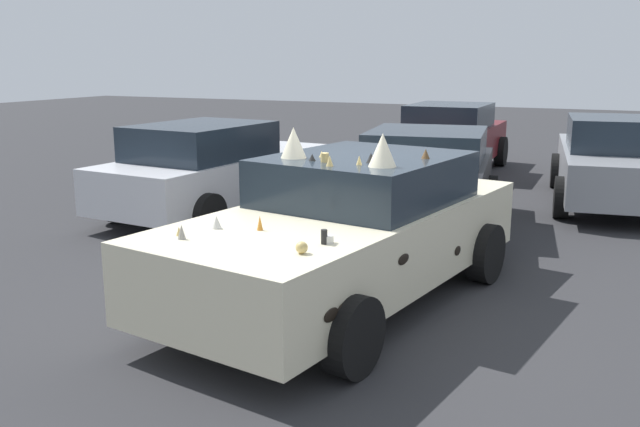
# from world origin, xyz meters

# --- Properties ---
(ground_plane) EXTENTS (60.00, 60.00, 0.00)m
(ground_plane) POSITION_xyz_m (0.00, 0.00, 0.00)
(ground_plane) COLOR #2D2D30
(art_car_decorated) EXTENTS (4.79, 2.63, 1.78)m
(art_car_decorated) POSITION_xyz_m (0.06, -0.01, 0.75)
(art_car_decorated) COLOR beige
(art_car_decorated) RESTS_ON ground
(parked_sedan_row_back_center) EXTENTS (4.63, 2.48, 1.49)m
(parked_sedan_row_back_center) POSITION_xyz_m (6.35, -2.30, 0.73)
(parked_sedan_row_back_center) COLOR gray
(parked_sedan_row_back_center) RESTS_ON ground
(parked_sedan_behind_left) EXTENTS (4.00, 2.02, 1.49)m
(parked_sedan_behind_left) POSITION_xyz_m (8.60, 1.13, 0.76)
(parked_sedan_behind_left) COLOR #5B1419
(parked_sedan_behind_left) RESTS_ON ground
(parked_sedan_row_back_far) EXTENTS (4.38, 2.22, 1.46)m
(parked_sedan_row_back_far) POSITION_xyz_m (2.92, 3.53, 0.73)
(parked_sedan_row_back_far) COLOR silver
(parked_sedan_row_back_far) RESTS_ON ground
(parked_sedan_far_right) EXTENTS (4.25, 2.48, 1.42)m
(parked_sedan_far_right) POSITION_xyz_m (3.32, 0.19, 0.72)
(parked_sedan_far_right) COLOR black
(parked_sedan_far_right) RESTS_ON ground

